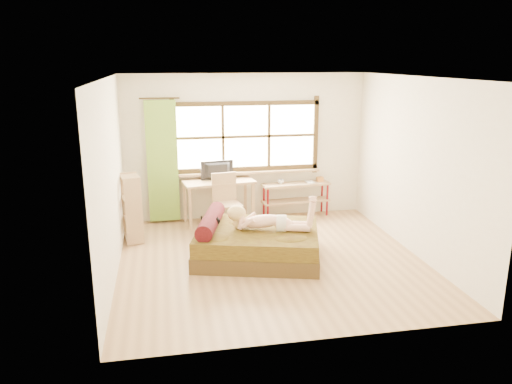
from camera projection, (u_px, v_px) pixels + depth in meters
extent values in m
plane|color=#9E754C|center=(271.00, 260.00, 7.54)|extent=(4.50, 4.50, 0.00)
plane|color=white|center=(273.00, 77.00, 6.84)|extent=(4.50, 4.50, 0.00)
plane|color=silver|center=(246.00, 147.00, 9.33)|extent=(4.50, 0.00, 4.50)
plane|color=silver|center=(320.00, 222.00, 5.05)|extent=(4.50, 0.00, 4.50)
plane|color=silver|center=(111.00, 180.00, 6.79)|extent=(0.00, 4.50, 4.50)
plane|color=silver|center=(416.00, 167.00, 7.59)|extent=(0.00, 4.50, 4.50)
cube|color=#FFEDBF|center=(246.00, 136.00, 9.27)|extent=(2.60, 0.01, 1.30)
cube|color=#A97F5C|center=(247.00, 172.00, 9.37)|extent=(2.80, 0.16, 0.04)
cube|color=olive|center=(162.00, 162.00, 8.99)|extent=(0.55, 0.10, 2.20)
cube|color=#34250F|center=(258.00, 250.00, 7.62)|extent=(2.15, 1.90, 0.23)
cube|color=#35210C|center=(258.00, 236.00, 7.56)|extent=(2.11, 1.86, 0.23)
cylinder|color=black|center=(211.00, 221.00, 7.56)|extent=(0.58, 1.27, 0.26)
cube|color=#A97F5C|center=(218.00, 182.00, 9.09)|extent=(1.35, 0.77, 0.04)
cube|color=#A97F5C|center=(190.00, 209.00, 8.79)|extent=(0.06, 0.06, 0.77)
cube|color=#A97F5C|center=(253.00, 203.00, 9.16)|extent=(0.06, 0.06, 0.77)
cube|color=#A97F5C|center=(185.00, 202.00, 9.22)|extent=(0.06, 0.06, 0.77)
cube|color=#A97F5C|center=(245.00, 196.00, 9.59)|extent=(0.06, 0.06, 0.77)
imported|color=black|center=(218.00, 171.00, 9.09)|extent=(0.61, 0.17, 0.35)
cube|color=#A97F5C|center=(227.00, 205.00, 8.76)|extent=(0.51, 0.51, 0.04)
cube|color=#A97F5C|center=(224.00, 187.00, 8.87)|extent=(0.45, 0.11, 0.51)
cube|color=#A97F5C|center=(220.00, 222.00, 8.59)|extent=(0.05, 0.05, 0.45)
cube|color=#A97F5C|center=(241.00, 220.00, 8.71)|extent=(0.05, 0.05, 0.45)
cube|color=#A97F5C|center=(214.00, 216.00, 8.94)|extent=(0.05, 0.05, 0.45)
cube|color=#A97F5C|center=(235.00, 214.00, 9.06)|extent=(0.05, 0.05, 0.45)
cube|color=#A97F5C|center=(296.00, 184.00, 9.51)|extent=(1.33, 0.44, 0.04)
cube|color=#A97F5C|center=(296.00, 201.00, 9.59)|extent=(1.33, 0.44, 0.03)
cylinder|color=maroon|center=(268.00, 204.00, 9.31)|extent=(0.04, 0.04, 0.65)
cylinder|color=maroon|center=(327.00, 199.00, 9.62)|extent=(0.04, 0.04, 0.65)
cylinder|color=maroon|center=(264.00, 200.00, 9.55)|extent=(0.04, 0.04, 0.65)
cylinder|color=maroon|center=(322.00, 196.00, 9.87)|extent=(0.04, 0.04, 0.65)
cube|color=#C27B30|center=(320.00, 179.00, 9.62)|extent=(0.12, 0.12, 0.09)
imported|color=gray|center=(281.00, 182.00, 9.44)|extent=(0.12, 0.12, 0.09)
imported|color=gray|center=(306.00, 182.00, 9.54)|extent=(0.17, 0.22, 0.02)
cube|color=#A97F5C|center=(134.00, 238.00, 8.36)|extent=(0.35, 0.50, 0.03)
cube|color=#A97F5C|center=(133.00, 218.00, 8.27)|extent=(0.35, 0.50, 0.03)
cube|color=#A97F5C|center=(131.00, 198.00, 8.18)|extent=(0.35, 0.50, 0.03)
cube|color=#A97F5C|center=(130.00, 177.00, 8.09)|extent=(0.35, 0.50, 0.03)
cube|color=#A97F5C|center=(134.00, 212.00, 8.02)|extent=(0.27, 0.08, 1.11)
cube|color=#A97F5C|center=(130.00, 204.00, 8.43)|extent=(0.27, 0.08, 1.11)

